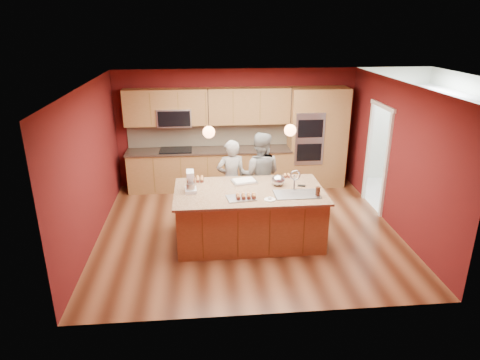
{
  "coord_description": "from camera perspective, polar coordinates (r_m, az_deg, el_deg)",
  "views": [
    {
      "loc": [
        -0.81,
        -7.2,
        3.73
      ],
      "look_at": [
        -0.15,
        -0.1,
        1.04
      ],
      "focal_mm": 32.0,
      "sensor_mm": 36.0,
      "label": 1
    }
  ],
  "objects": [
    {
      "name": "doorway_trim",
      "position": [
        9.15,
        17.77,
        2.65
      ],
      "size": [
        0.08,
        1.11,
        2.2
      ],
      "primitive_type": null,
      "color": "silver",
      "rests_on": "wall_right"
    },
    {
      "name": "oven_column",
      "position": [
        10.1,
        10.2,
        5.56
      ],
      "size": [
        1.3,
        0.62,
        2.3
      ],
      "color": "brown",
      "rests_on": "floor"
    },
    {
      "name": "tumbler",
      "position": [
        7.25,
        10.33,
        -1.51
      ],
      "size": [
        0.08,
        0.08,
        0.15
      ],
      "primitive_type": "cylinder",
      "color": "#371A10",
      "rests_on": "island"
    },
    {
      "name": "cupcakes_rack",
      "position": [
        7.01,
        0.79,
        -2.14
      ],
      "size": [
        0.34,
        0.17,
        0.08
      ],
      "primitive_type": null,
      "color": "#C88646",
      "rests_on": "island"
    },
    {
      "name": "wall_back",
      "position": [
        10.02,
        -0.5,
        6.95
      ],
      "size": [
        5.5,
        0.0,
        5.5
      ],
      "primitive_type": "plane",
      "rotation": [
        1.57,
        0.0,
        0.0
      ],
      "color": "#541212",
      "rests_on": "ground"
    },
    {
      "name": "pendant_right",
      "position": [
        7.17,
        6.71,
        6.64
      ],
      "size": [
        0.2,
        0.2,
        0.8
      ],
      "color": "black",
      "rests_on": "ceiling"
    },
    {
      "name": "washer",
      "position": [
        10.03,
        24.87,
        -0.32
      ],
      "size": [
        0.58,
        0.6,
        0.92
      ],
      "primitive_type": "cube",
      "rotation": [
        0.0,
        0.0,
        -0.01
      ],
      "color": "white",
      "rests_on": "floor"
    },
    {
      "name": "mixing_bowl",
      "position": [
        7.61,
        5.12,
        -0.04
      ],
      "size": [
        0.24,
        0.24,
        0.2
      ],
      "primitive_type": "ellipsoid",
      "color": "#B0B2B6",
      "rests_on": "island"
    },
    {
      "name": "dryer",
      "position": [
        10.61,
        23.1,
        1.38
      ],
      "size": [
        0.83,
        0.84,
        1.04
      ],
      "primitive_type": "cube",
      "rotation": [
        0.0,
        0.0,
        0.32
      ],
      "color": "white",
      "rests_on": "floor"
    },
    {
      "name": "cupcakes_right",
      "position": [
        8.05,
        6.28,
        0.61
      ],
      "size": [
        0.14,
        0.14,
        0.06
      ],
      "primitive_type": null,
      "color": "#C88646",
      "rests_on": "island"
    },
    {
      "name": "wall_left",
      "position": [
        7.83,
        -19.37,
        1.79
      ],
      "size": [
        0.0,
        5.0,
        5.0
      ],
      "primitive_type": "plane",
      "rotation": [
        1.57,
        0.0,
        1.57
      ],
      "color": "#541212",
      "rests_on": "ground"
    },
    {
      "name": "phone",
      "position": [
        7.66,
        8.22,
        -0.75
      ],
      "size": [
        0.16,
        0.11,
        0.01
      ],
      "primitive_type": "cube",
      "rotation": [
        0.0,
        0.0,
        -0.31
      ],
      "color": "black",
      "rests_on": "island"
    },
    {
      "name": "laundry_room",
      "position": [
        10.02,
        26.13,
        8.37
      ],
      "size": [
        2.6,
        2.7,
        2.7
      ],
      "color": "beige",
      "rests_on": "ground"
    },
    {
      "name": "pendant_left",
      "position": [
        7.02,
        -4.18,
        6.42
      ],
      "size": [
        0.2,
        0.2,
        0.8
      ],
      "color": "black",
      "rests_on": "ceiling"
    },
    {
      "name": "person_left",
      "position": [
        8.33,
        -1.17,
        0.07
      ],
      "size": [
        0.63,
        0.46,
        1.59
      ],
      "primitive_type": "imported",
      "rotation": [
        0.0,
        0.0,
        3.28
      ],
      "color": "black",
      "rests_on": "floor"
    },
    {
      "name": "ceiling",
      "position": [
        7.32,
        1.15,
        12.61
      ],
      "size": [
        5.5,
        5.5,
        0.0
      ],
      "primitive_type": "plane",
      "rotation": [
        3.14,
        0.0,
        0.0
      ],
      "color": "white",
      "rests_on": "ground"
    },
    {
      "name": "cabinet_run",
      "position": [
        9.84,
        -4.32,
        4.43
      ],
      "size": [
        3.74,
        0.64,
        2.3
      ],
      "color": "brown",
      "rests_on": "floor"
    },
    {
      "name": "cupcakes_left",
      "position": [
        7.85,
        -5.96,
        0.13
      ],
      "size": [
        0.31,
        0.24,
        0.07
      ],
      "primitive_type": null,
      "color": "#C88646",
      "rests_on": "island"
    },
    {
      "name": "wall_right",
      "position": [
        8.38,
        20.15,
        2.9
      ],
      "size": [
        0.0,
        5.0,
        5.0
      ],
      "primitive_type": "plane",
      "rotation": [
        1.57,
        0.0,
        -1.57
      ],
      "color": "#541212",
      "rests_on": "ground"
    },
    {
      "name": "wall_front",
      "position": [
        5.33,
        4.04,
        -5.87
      ],
      "size": [
        5.5,
        0.0,
        5.5
      ],
      "primitive_type": "plane",
      "rotation": [
        -1.57,
        0.0,
        0.0
      ],
      "color": "#541212",
      "rests_on": "ground"
    },
    {
      "name": "island",
      "position": [
        7.58,
        1.35,
        -4.65
      ],
      "size": [
        2.59,
        1.45,
        1.33
      ],
      "color": "brown",
      "rests_on": "floor"
    },
    {
      "name": "stand_mixer",
      "position": [
        7.33,
        -6.61,
        -0.37
      ],
      "size": [
        0.21,
        0.28,
        0.37
      ],
      "rotation": [
        0.0,
        0.0,
        0.05
      ],
      "color": "white",
      "rests_on": "island"
    },
    {
      "name": "cooling_rack",
      "position": [
        7.05,
        0.11,
        -2.39
      ],
      "size": [
        0.5,
        0.39,
        0.02
      ],
      "primitive_type": "cube",
      "rotation": [
        0.0,
        0.0,
        0.15
      ],
      "color": "#A3A5AB",
      "rests_on": "island"
    },
    {
      "name": "person_right",
      "position": [
        8.36,
        2.66,
        0.62
      ],
      "size": [
        0.96,
        0.82,
        1.72
      ],
      "primitive_type": "imported",
      "rotation": [
        0.0,
        0.0,
        2.92
      ],
      "color": "gray",
      "rests_on": "floor"
    },
    {
      "name": "plate",
      "position": [
        7.01,
        4.0,
        -2.62
      ],
      "size": [
        0.19,
        0.19,
        0.01
      ],
      "primitive_type": "cylinder",
      "color": "white",
      "rests_on": "island"
    },
    {
      "name": "sheet_cake",
      "position": [
        7.74,
        0.54,
        -0.16
      ],
      "size": [
        0.49,
        0.41,
        0.05
      ],
      "rotation": [
        0.0,
        0.0,
        0.24
      ],
      "color": "silver",
      "rests_on": "island"
    },
    {
      "name": "floor",
      "position": [
        8.15,
        1.02,
        -6.55
      ],
      "size": [
        5.5,
        5.5,
        0.0
      ],
      "primitive_type": "plane",
      "color": "#462212",
      "rests_on": "ground"
    }
  ]
}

